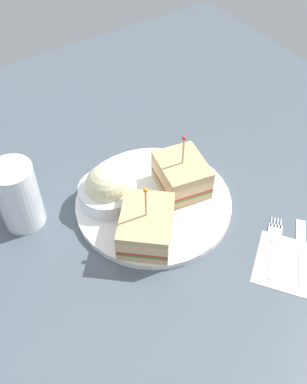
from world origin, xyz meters
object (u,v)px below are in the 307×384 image
object	(u,v)px
knife	(301,247)
napkin	(286,263)
sandwich_half_back	(181,174)
drink_glass	(19,197)
plate	(154,202)
fork	(274,240)
sandwich_half_front	(146,226)
coleslaw_bowl	(107,189)

from	to	relation	value
knife	napkin	bearing A→B (deg)	11.63
sandwich_half_back	drink_glass	distance (cm)	25.96
plate	napkin	world-z (taller)	plate
sandwich_half_back	fork	size ratio (longest dim) A/B	1.14
sandwich_half_front	knife	size ratio (longest dim) A/B	1.26
sandwich_half_back	knife	bearing A→B (deg)	112.60
napkin	knife	xyz separation A→B (cm)	(-3.91, -0.80, 0.10)
sandwich_half_back	drink_glass	world-z (taller)	sandwich_half_back
coleslaw_bowl	napkin	distance (cm)	29.78
knife	fork	bearing A→B (deg)	-53.47
drink_glass	knife	size ratio (longest dim) A/B	1.16
plate	knife	bearing A→B (deg)	125.12
sandwich_half_back	coleslaw_bowl	xyz separation A→B (cm)	(11.60, -4.06, -0.26)
plate	drink_glass	xyz separation A→B (cm)	(18.90, -8.79, 4.75)
coleslaw_bowl	sandwich_half_front	bearing A→B (deg)	96.50
fork	knife	bearing A→B (deg)	126.53
sandwich_half_front	knife	bearing A→B (deg)	142.76
coleslaw_bowl	plate	bearing A→B (deg)	144.55
fork	sandwich_half_back	bearing A→B (deg)	-70.57
sandwich_half_front	knife	xyz separation A→B (cm)	(-18.82, 14.31, -3.43)
drink_glass	knife	xyz separation A→B (cm)	(-32.80, 28.54, -5.12)
coleslaw_bowl	drink_glass	xyz separation A→B (cm)	(12.87, -4.49, 1.68)
sandwich_half_back	fork	distance (cm)	18.11
coleslaw_bowl	fork	distance (cm)	27.38
sandwich_half_back	drink_glass	size ratio (longest dim) A/B	0.97
coleslaw_bowl	sandwich_half_back	bearing A→B (deg)	160.72
knife	sandwich_half_back	bearing A→B (deg)	-67.40
knife	sandwich_half_front	bearing A→B (deg)	-37.24
drink_glass	fork	bearing A→B (deg)	140.24
sandwich_half_back	napkin	bearing A→B (deg)	101.99
sandwich_half_front	drink_glass	world-z (taller)	sandwich_half_front
knife	coleslaw_bowl	bearing A→B (deg)	-50.36
sandwich_half_front	fork	xyz separation A→B (cm)	(-16.39, 11.03, -3.43)
drink_glass	sandwich_half_front	bearing A→B (deg)	134.47
plate	fork	bearing A→B (deg)	124.83
plate	coleslaw_bowl	xyz separation A→B (cm)	(6.03, -4.30, 3.07)
coleslaw_bowl	knife	world-z (taller)	coleslaw_bowl
coleslaw_bowl	knife	size ratio (longest dim) A/B	0.97
drink_glass	napkin	size ratio (longest dim) A/B	1.16
sandwich_half_front	sandwich_half_back	distance (cm)	11.94
sandwich_half_back	fork	world-z (taller)	sandwich_half_back
plate	knife	distance (cm)	24.16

